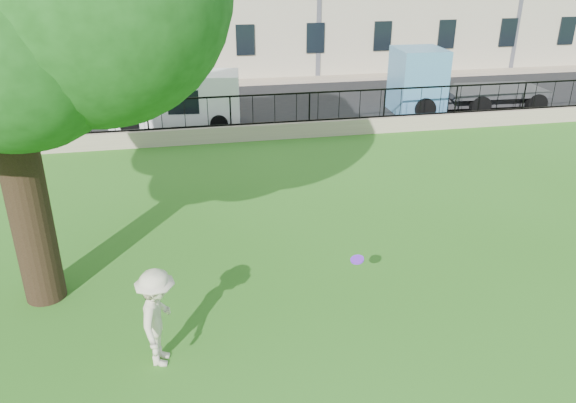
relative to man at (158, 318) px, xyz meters
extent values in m
plane|color=#2E6B19|center=(2.50, 0.19, -0.91)|extent=(120.00, 120.00, 0.00)
cube|color=gray|center=(2.50, 12.19, -0.61)|extent=(50.00, 0.40, 0.60)
cube|color=black|center=(2.50, 12.19, -0.28)|extent=(50.00, 0.05, 0.06)
cube|color=black|center=(2.50, 12.19, 0.79)|extent=(50.00, 0.05, 0.06)
cube|color=black|center=(2.50, 16.89, -0.90)|extent=(60.00, 9.00, 0.01)
cube|color=gray|center=(2.50, 22.09, -0.85)|extent=(60.00, 1.40, 0.12)
cylinder|color=black|center=(-2.37, 2.52, 1.26)|extent=(0.79, 0.79, 4.32)
imported|color=beige|center=(0.00, 0.00, 0.00)|extent=(0.88, 1.27, 1.81)
cylinder|color=#7627E2|center=(3.80, 0.96, 0.15)|extent=(0.35, 0.36, 0.12)
cube|color=white|center=(0.54, 14.59, 0.17)|extent=(5.30, 2.57, 2.14)
cube|color=#5391C4|center=(13.23, 14.63, 0.48)|extent=(6.71, 2.65, 2.77)
camera|label=1|loc=(0.61, -8.10, 5.65)|focal=35.00mm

